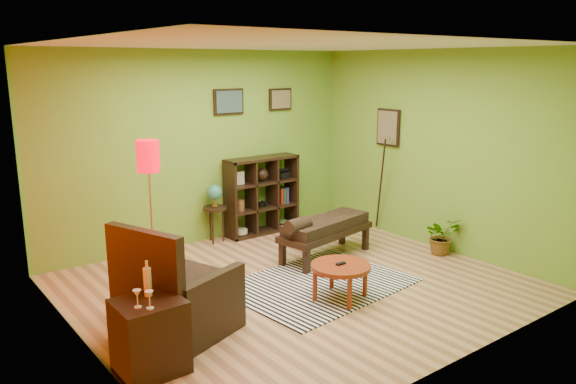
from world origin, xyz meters
TOP-DOWN VIEW (x-y plane):
  - ground at (0.00, 0.00)m, footprint 5.00×5.00m
  - room_shell at (-0.09, 0.01)m, footprint 5.04×4.54m
  - zebra_rug at (0.21, -0.14)m, footprint 2.24×1.77m
  - coffee_table at (0.13, -0.62)m, footprint 0.67×0.67m
  - armchair at (-1.71, -0.24)m, footprint 1.20×1.19m
  - side_cabinet at (-2.20, -0.75)m, footprint 0.55×0.50m
  - floor_lamp at (-1.40, 0.95)m, footprint 0.27×0.27m
  - globe_table at (0.07, 2.05)m, footprint 0.36×0.36m
  - cube_shelf at (0.91, 2.03)m, footprint 1.20×0.35m
  - bench at (0.88, 0.53)m, footprint 1.53×0.77m
  - potted_plant at (2.30, -0.32)m, footprint 0.60×0.64m

SIDE VIEW (x-z plane):
  - ground at x=0.00m, z-range 0.00..0.00m
  - zebra_rug at x=0.21m, z-range 0.00..0.01m
  - potted_plant at x=2.30m, z-range 0.00..0.41m
  - side_cabinet at x=-2.20m, z-range -0.15..0.81m
  - armchair at x=-1.71m, z-range -0.23..0.92m
  - coffee_table at x=0.13m, z-range 0.14..0.57m
  - bench at x=0.88m, z-range 0.09..0.77m
  - cube_shelf at x=0.91m, z-range 0.00..1.20m
  - globe_table at x=0.07m, z-range 0.23..1.10m
  - floor_lamp at x=-1.40m, z-range 0.55..2.31m
  - room_shell at x=-0.09m, z-range 0.39..3.21m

